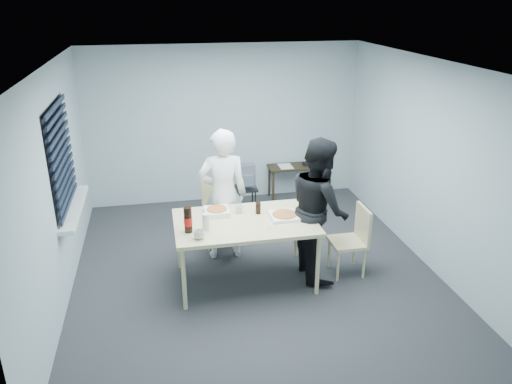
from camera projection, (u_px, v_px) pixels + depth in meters
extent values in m
plane|color=#2B2B2F|center=(254.00, 270.00, 6.44)|extent=(5.00, 5.00, 0.00)
plane|color=white|center=(254.00, 64.00, 5.47)|extent=(5.00, 5.00, 0.00)
plane|color=#A8B6BE|center=(225.00, 125.00, 8.23)|extent=(4.50, 0.00, 4.50)
plane|color=#A8B6BE|center=(320.00, 288.00, 3.68)|extent=(4.50, 0.00, 4.50)
plane|color=#A8B6BE|center=(56.00, 189.00, 5.54)|extent=(0.00, 5.00, 5.00)
plane|color=#A8B6BE|center=(426.00, 163.00, 6.37)|extent=(0.00, 5.00, 5.00)
plane|color=black|center=(60.00, 156.00, 5.82)|extent=(0.00, 1.30, 1.30)
cube|color=black|center=(63.00, 156.00, 5.82)|extent=(0.04, 1.30, 1.25)
cube|color=silver|center=(74.00, 208.00, 6.08)|extent=(0.18, 1.42, 0.05)
cube|color=beige|center=(245.00, 222.00, 5.92)|extent=(1.67, 1.06, 0.04)
cylinder|color=beige|center=(184.00, 279.00, 5.50)|extent=(0.05, 0.05, 0.77)
cylinder|color=beige|center=(179.00, 241.00, 6.35)|extent=(0.05, 0.05, 0.77)
cylinder|color=beige|center=(318.00, 265.00, 5.79)|extent=(0.05, 0.05, 0.77)
cylinder|color=beige|center=(296.00, 230.00, 6.64)|extent=(0.05, 0.05, 0.77)
cube|color=beige|center=(219.00, 216.00, 6.94)|extent=(0.42, 0.42, 0.04)
cube|color=beige|center=(217.00, 195.00, 7.03)|extent=(0.42, 0.04, 0.44)
cylinder|color=beige|center=(209.00, 237.00, 6.84)|extent=(0.03, 0.03, 0.41)
cylinder|color=beige|center=(206.00, 227.00, 7.15)|extent=(0.03, 0.03, 0.41)
cylinder|color=beige|center=(233.00, 235.00, 6.90)|extent=(0.03, 0.03, 0.41)
cylinder|color=beige|center=(229.00, 225.00, 7.21)|extent=(0.03, 0.03, 0.41)
cube|color=beige|center=(347.00, 242.00, 6.22)|extent=(0.42, 0.42, 0.04)
cube|color=beige|center=(363.00, 224.00, 6.17)|extent=(0.04, 0.42, 0.44)
cylinder|color=beige|center=(338.00, 266.00, 6.12)|extent=(0.03, 0.03, 0.41)
cylinder|color=beige|center=(329.00, 253.00, 6.43)|extent=(0.03, 0.03, 0.41)
cylinder|color=beige|center=(364.00, 263.00, 6.18)|extent=(0.03, 0.03, 0.41)
cylinder|color=beige|center=(354.00, 251.00, 6.49)|extent=(0.03, 0.03, 0.41)
imported|color=white|center=(223.00, 195.00, 6.47)|extent=(0.65, 0.42, 1.77)
imported|color=black|center=(319.00, 209.00, 6.06)|extent=(0.47, 0.86, 1.77)
cube|color=#302518|center=(294.00, 167.00, 8.52)|extent=(0.87, 0.39, 0.04)
cylinder|color=#302518|center=(273.00, 187.00, 8.41)|extent=(0.04, 0.04, 0.54)
cylinder|color=#302518|center=(269.00, 181.00, 8.69)|extent=(0.04, 0.04, 0.54)
cylinder|color=#302518|center=(318.00, 184.00, 8.56)|extent=(0.04, 0.04, 0.54)
cylinder|color=#302518|center=(313.00, 178.00, 8.84)|extent=(0.04, 0.04, 0.54)
cube|color=black|center=(246.00, 188.00, 7.92)|extent=(0.33, 0.33, 0.04)
cylinder|color=black|center=(240.00, 205.00, 7.87)|extent=(0.04, 0.04, 0.42)
cylinder|color=black|center=(237.00, 199.00, 8.09)|extent=(0.04, 0.04, 0.42)
cylinder|color=black|center=(255.00, 204.00, 7.91)|extent=(0.04, 0.04, 0.42)
cylinder|color=black|center=(252.00, 198.00, 8.14)|extent=(0.04, 0.04, 0.42)
cube|color=slate|center=(246.00, 176.00, 7.84)|extent=(0.27, 0.15, 0.38)
cube|color=slate|center=(247.00, 181.00, 7.76)|extent=(0.20, 0.05, 0.18)
cube|color=white|center=(217.00, 213.00, 6.09)|extent=(0.29, 0.29, 0.03)
cube|color=white|center=(217.00, 210.00, 6.08)|extent=(0.29, 0.29, 0.03)
cylinder|color=#CC7F38|center=(217.00, 209.00, 6.07)|extent=(0.25, 0.25, 0.01)
cube|color=white|center=(284.00, 216.00, 6.00)|extent=(0.34, 0.34, 0.04)
cylinder|color=#CC7F38|center=(284.00, 214.00, 5.99)|extent=(0.29, 0.29, 0.01)
imported|color=silver|center=(199.00, 235.00, 5.47)|extent=(0.17, 0.17, 0.10)
imported|color=silver|center=(239.00, 209.00, 6.12)|extent=(0.10, 0.10, 0.09)
cylinder|color=black|center=(258.00, 208.00, 6.09)|extent=(0.08, 0.08, 0.14)
cylinder|color=black|center=(188.00, 220.00, 5.58)|extent=(0.09, 0.09, 0.30)
cylinder|color=red|center=(188.00, 221.00, 5.59)|extent=(0.09, 0.09, 0.10)
cylinder|color=silver|center=(206.00, 222.00, 5.65)|extent=(0.09, 0.09, 0.20)
torus|color=red|center=(269.00, 228.00, 5.73)|extent=(0.05, 0.05, 0.00)
cube|color=white|center=(286.00, 166.00, 8.48)|extent=(0.32, 0.36, 0.01)
cube|color=black|center=(306.00, 164.00, 8.53)|extent=(0.14, 0.11, 0.05)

